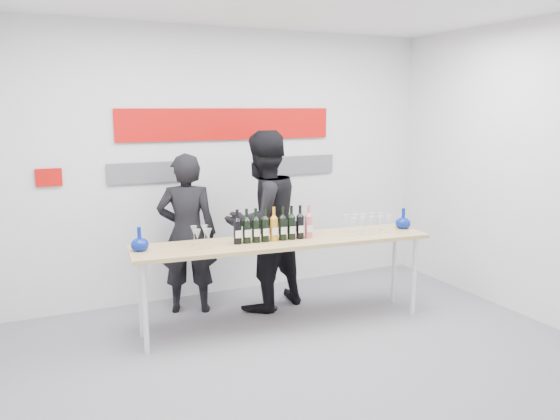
{
  "coord_description": "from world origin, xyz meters",
  "views": [
    {
      "loc": [
        -2.09,
        -3.87,
        2.14
      ],
      "look_at": [
        0.12,
        0.86,
        1.15
      ],
      "focal_mm": 35.0,
      "sensor_mm": 36.0,
      "label": 1
    }
  ],
  "objects_px": {
    "presenter_right": "(263,221)",
    "mic_stand": "(270,271)",
    "tasting_table": "(284,246)",
    "presenter_left": "(187,234)"
  },
  "relations": [
    {
      "from": "presenter_left",
      "to": "mic_stand",
      "type": "xyz_separation_m",
      "value": [
        0.79,
        -0.34,
        -0.41
      ]
    },
    {
      "from": "presenter_left",
      "to": "mic_stand",
      "type": "relative_size",
      "value": 1.19
    },
    {
      "from": "tasting_table",
      "to": "presenter_right",
      "type": "xyz_separation_m",
      "value": [
        0.01,
        0.55,
        0.14
      ]
    },
    {
      "from": "presenter_right",
      "to": "tasting_table",
      "type": "bearing_deg",
      "value": 70.78
    },
    {
      "from": "mic_stand",
      "to": "tasting_table",
      "type": "bearing_deg",
      "value": -109.0
    },
    {
      "from": "presenter_left",
      "to": "mic_stand",
      "type": "distance_m",
      "value": 0.95
    },
    {
      "from": "presenter_right",
      "to": "mic_stand",
      "type": "distance_m",
      "value": 0.53
    },
    {
      "from": "presenter_left",
      "to": "presenter_right",
      "type": "bearing_deg",
      "value": -177.81
    },
    {
      "from": "presenter_left",
      "to": "mic_stand",
      "type": "height_order",
      "value": "presenter_left"
    },
    {
      "from": "presenter_left",
      "to": "presenter_right",
      "type": "distance_m",
      "value": 0.8
    }
  ]
}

